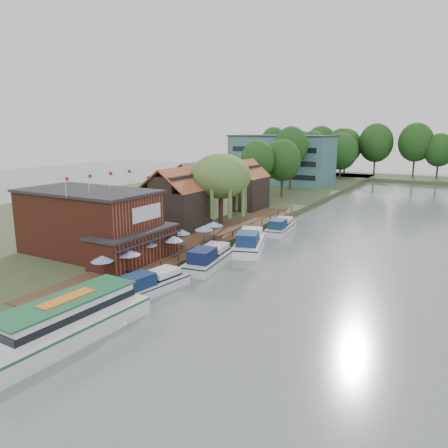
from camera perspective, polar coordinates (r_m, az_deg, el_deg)
The scene contains 29 objects.
ground at distance 43.19m, azimuth -0.95°, elevation -7.70°, with size 260.00×260.00×0.00m, color #4D5957.
land_bank at distance 87.52m, azimuth -6.24°, elevation 2.85°, with size 50.00×140.00×1.00m, color #384728.
quay_deck at distance 55.03m, azimuth -2.84°, elevation -2.15°, with size 6.00×50.00×0.10m, color #47301E.
quay_rail at distance 53.98m, azimuth -0.14°, elevation -1.93°, with size 0.20×49.00×1.00m, color black, non-canonical shape.
pub at distance 49.55m, azimuth -15.66°, elevation 0.05°, with size 20.00×11.00×7.30m, color maroon, non-canonical shape.
hotel_block at distance 113.53m, azimuth 7.54°, elevation 8.36°, with size 25.40×12.40×12.30m, color #38666B, non-canonical shape.
cottage_a at distance 61.29m, azimuth -6.42°, elevation 3.29°, with size 8.60×7.60×8.50m, color black, non-canonical shape.
cottage_b at distance 71.12m, azimuth -3.65°, elevation 4.59°, with size 9.60×8.60×8.50m, color beige, non-canonical shape.
cottage_c at distance 76.85m, azimuth 2.56°, elevation 5.18°, with size 7.60×7.60×8.50m, color black, non-canonical shape.
willow at distance 62.87m, azimuth -0.42°, elevation 4.48°, with size 8.60×8.60×10.43m, color #476B2D, non-canonical shape.
umbrella_0 at distance 41.78m, azimuth -15.57°, elevation -5.56°, with size 2.12×2.12×2.38m, color navy, non-canonical shape.
umbrella_1 at distance 43.26m, azimuth -12.36°, elevation -4.77°, with size 2.45×2.45×2.38m, color navy, non-canonical shape.
umbrella_2 at distance 46.26m, azimuth -9.90°, elevation -3.54°, with size 2.09×2.09×2.38m, color navy, non-canonical shape.
umbrella_3 at distance 47.66m, azimuth -6.59°, elevation -2.97°, with size 2.18×2.18×2.38m, color navy, non-canonical shape.
umbrella_4 at distance 50.74m, azimuth -5.54°, elevation -2.00°, with size 2.04×2.04×2.38m, color #1B4D97, non-canonical shape.
umbrella_5 at distance 52.46m, azimuth -2.63°, elevation -1.48°, with size 2.32×2.32×2.38m, color #1C369A, non-canonical shape.
umbrella_6 at distance 54.72m, azimuth -1.34°, elevation -0.89°, with size 2.43×2.43×2.38m, color navy, non-canonical shape.
cruiser_0 at distance 41.14m, azimuth -9.29°, elevation -7.33°, with size 2.89×8.97×2.14m, color silver, non-canonical shape.
cruiser_1 at distance 47.85m, azimuth -1.91°, elevation -4.16°, with size 3.25×10.05×2.44m, color silver, non-canonical shape.
cruiser_2 at distance 54.44m, azimuth 3.36°, elevation -2.01°, with size 3.51×10.83×2.66m, color white, non-canonical shape.
cruiser_3 at distance 63.99m, azimuth 7.43°, elevation -0.12°, with size 3.01×9.32×2.24m, color silver, non-canonical shape.
tour_boat at distance 33.31m, azimuth -20.66°, elevation -11.87°, with size 4.08×14.50×3.17m, color silver, non-canonical shape.
swan at distance 35.11m, azimuth -12.84°, elevation -12.52°, with size 0.44×0.44×0.44m, color white.
bank_tree_0 at distance 86.45m, azimuth 4.39°, elevation 7.00°, with size 6.61×6.61×11.67m, color #143811, non-canonical shape.
bank_tree_1 at distance 90.03m, azimuth 7.62°, elevation 7.19°, with size 7.36×7.36×11.80m, color #143811, non-canonical shape.
bank_tree_2 at distance 101.64m, azimuth 8.70°, elevation 8.46°, with size 7.63×7.63×14.40m, color #143811, non-canonical shape.
bank_tree_3 at distance 118.30m, azimuth 11.41°, elevation 8.64°, with size 7.75×7.75×13.36m, color #143811, non-canonical shape.
bank_tree_4 at distance 127.20m, azimuth 15.03°, elevation 8.58°, with size 8.93×8.93×12.82m, color #143811, non-canonical shape.
bank_tree_5 at distance 134.76m, azimuth 15.05°, elevation 9.03°, with size 8.57×8.57×14.07m, color #143811, non-canonical shape.
Camera 1 is at (20.66, -34.93, 14.79)m, focal length 35.00 mm.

